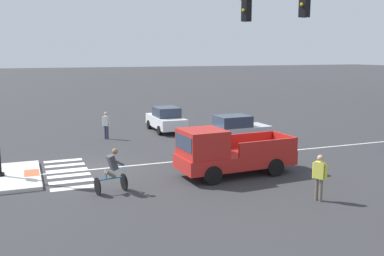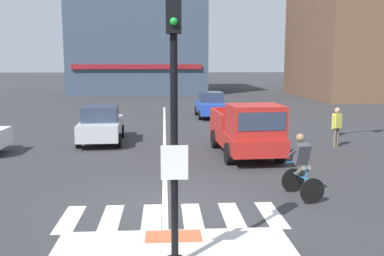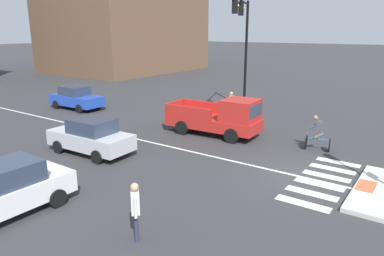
{
  "view_description": "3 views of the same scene",
  "coord_description": "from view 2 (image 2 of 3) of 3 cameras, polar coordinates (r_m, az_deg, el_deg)",
  "views": [
    {
      "loc": [
        19.05,
        -2.4,
        5.15
      ],
      "look_at": [
        1.36,
        4.56,
        1.88
      ],
      "focal_mm": 40.46,
      "sensor_mm": 36.0,
      "label": 1
    },
    {
      "loc": [
        -0.15,
        -10.31,
        3.52
      ],
      "look_at": [
        0.81,
        4.73,
        1.24
      ],
      "focal_mm": 40.47,
      "sensor_mm": 36.0,
      "label": 2
    },
    {
      "loc": [
        -13.14,
        -3.89,
        5.48
      ],
      "look_at": [
        -0.95,
        4.65,
        1.42
      ],
      "focal_mm": 33.45,
      "sensor_mm": 36.0,
      "label": 3
    }
  ],
  "objects": [
    {
      "name": "ground_plane",
      "position": [
        10.89,
        -2.72,
        -10.26
      ],
      "size": [
        300.0,
        300.0,
        0.0
      ],
      "primitive_type": "plane",
      "color": "#333335"
    },
    {
      "name": "lane_centre_line",
      "position": [
        20.61,
        -3.64,
        -1.23
      ],
      "size": [
        0.14,
        28.0,
        0.01
      ],
      "primitive_type": "cube",
      "color": "silver",
      "rests_on": "ground"
    },
    {
      "name": "crosswalk_stripe_f",
      "position": [
        10.48,
        10.41,
        -11.15
      ],
      "size": [
        0.44,
        1.8,
        0.01
      ],
      "primitive_type": "cube",
      "color": "silver",
      "rests_on": "ground"
    },
    {
      "name": "cyclist",
      "position": [
        11.73,
        14.26,
        -4.71
      ],
      "size": [
        0.85,
        1.19,
        1.68
      ],
      "color": "black",
      "rests_on": "ground"
    },
    {
      "name": "traffic_light_mast",
      "position": [
        19.29,
        22.49,
        12.93
      ],
      "size": [
        6.05,
        2.39,
        7.44
      ],
      "color": "black",
      "rests_on": "ground"
    },
    {
      "name": "car_silver_westbound_far",
      "position": [
        19.6,
        -11.88,
        0.48
      ],
      "size": [
        1.98,
        4.17,
        1.64
      ],
      "color": "silver",
      "rests_on": "ground"
    },
    {
      "name": "car_blue_eastbound_distant",
      "position": [
        28.14,
        2.49,
        3.08
      ],
      "size": [
        1.91,
        4.13,
        1.64
      ],
      "color": "#2347B7",
      "rests_on": "ground"
    },
    {
      "name": "signal_pole",
      "position": [
        6.87,
        -2.39,
        3.87
      ],
      "size": [
        0.44,
        0.38,
        4.66
      ],
      "color": "black",
      "rests_on": "traffic_island"
    },
    {
      "name": "crosswalk_stripe_b",
      "position": [
        10.26,
        -10.61,
        -11.59
      ],
      "size": [
        0.44,
        1.8,
        0.01
      ],
      "primitive_type": "cube",
      "color": "silver",
      "rests_on": "ground"
    },
    {
      "name": "pickup_truck_red_eastbound_mid",
      "position": [
        16.31,
        7.29,
        -0.43
      ],
      "size": [
        2.25,
        5.19,
        2.08
      ],
      "color": "red",
      "rests_on": "ground"
    },
    {
      "name": "tactile_pad_front",
      "position": [
        8.74,
        -2.46,
        -14.05
      ],
      "size": [
        1.1,
        0.6,
        0.01
      ],
      "primitive_type": "cube",
      "color": "#DB5B38",
      "rests_on": "traffic_island"
    },
    {
      "name": "crosswalk_stripe_a",
      "position": [
        10.41,
        -15.8,
        -11.47
      ],
      "size": [
        0.44,
        1.8,
        0.01
      ],
      "primitive_type": "cube",
      "color": "silver",
      "rests_on": "ground"
    },
    {
      "name": "crosswalk_stripe_e",
      "position": [
        10.3,
        5.29,
        -11.4
      ],
      "size": [
        0.44,
        1.8,
        0.01
      ],
      "primitive_type": "cube",
      "color": "silver",
      "rests_on": "ground"
    },
    {
      "name": "pedestrian_waiting_far_side",
      "position": [
        19.05,
        18.53,
        0.5
      ],
      "size": [
        0.5,
        0.36,
        1.67
      ],
      "color": "#6B6051",
      "rests_on": "ground"
    },
    {
      "name": "building_corner_left",
      "position": [
        54.46,
        -6.78,
        12.07
      ],
      "size": [
        15.43,
        17.53,
        13.69
      ],
      "color": "#3D4C60",
      "rests_on": "ground"
    },
    {
      "name": "crosswalk_stripe_c",
      "position": [
        10.19,
        -5.31,
        -11.63
      ],
      "size": [
        0.44,
        1.8,
        0.01
      ],
      "primitive_type": "cube",
      "color": "silver",
      "rests_on": "ground"
    },
    {
      "name": "crosswalk_stripe_d",
      "position": [
        10.2,
        0.02,
        -11.56
      ],
      "size": [
        0.44,
        1.8,
        0.01
      ],
      "primitive_type": "cube",
      "color": "silver",
      "rests_on": "ground"
    }
  ]
}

